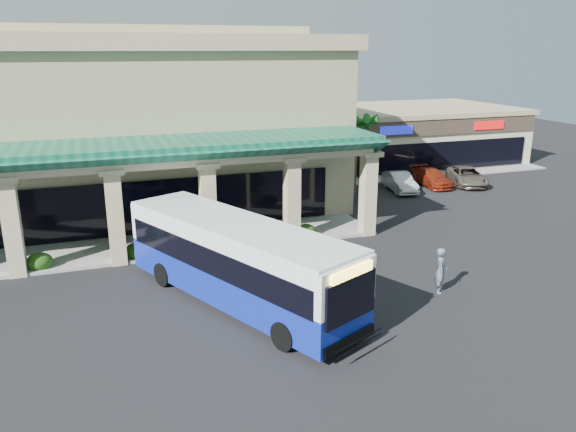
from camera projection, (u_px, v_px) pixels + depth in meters
name	position (u px, v px, depth m)	size (l,w,h in m)	color
ground	(300.00, 283.00, 25.23)	(110.00, 110.00, 0.00)	black
main_building	(93.00, 121.00, 35.48)	(30.80, 14.80, 11.35)	tan
arcade	(102.00, 200.00, 27.99)	(30.00, 6.20, 5.70)	#0E543E
strip_mall	(390.00, 134.00, 51.94)	(22.50, 12.50, 4.90)	beige
palm_0	(362.00, 156.00, 36.93)	(2.40, 2.40, 6.60)	#185B1A
palm_1	(355.00, 153.00, 40.07)	(2.40, 2.40, 5.80)	#185B1A
broadleaf_tree	(304.00, 150.00, 44.08)	(2.60, 2.60, 4.81)	#1A3E0E
transit_bus	(238.00, 263.00, 22.83)	(2.89, 12.44, 3.47)	#0F25A4
pedestrian	(441.00, 270.00, 24.04)	(0.73, 0.48, 2.00)	#525B70
car_white	(400.00, 182.00, 41.19)	(1.47, 4.21, 1.39)	silver
car_red	(431.00, 177.00, 42.82)	(1.81, 4.46, 1.30)	maroon
car_gray	(467.00, 176.00, 43.15)	(2.25, 4.88, 1.36)	#665D52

